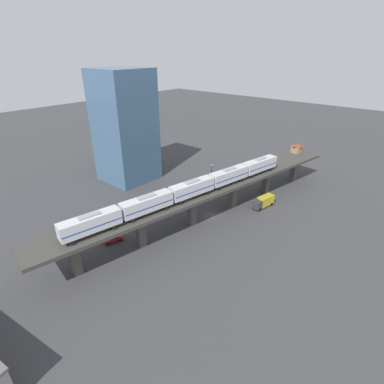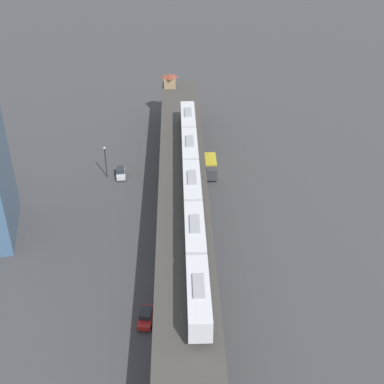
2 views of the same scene
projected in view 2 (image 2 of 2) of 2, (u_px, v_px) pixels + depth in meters
ground_plane at (183, 216)px, 98.24m from camera, size 400.00×400.00×0.00m
elevated_viaduct at (183, 182)px, 94.48m from camera, size 23.86×92.09×8.54m
subway_train at (192, 187)px, 85.92m from camera, size 13.32×61.97×4.45m
signal_hut at (170, 80)px, 128.17m from camera, size 3.72×3.72×3.40m
street_car_red at (146, 316)px, 75.70m from camera, size 2.96×4.73×1.89m
street_car_silver at (121, 173)px, 109.68m from camera, size 2.12×4.48×1.89m
delivery_truck at (211, 166)px, 110.20m from camera, size 3.44×7.48×3.20m
street_lamp at (105, 159)px, 107.83m from camera, size 0.44×0.44×6.94m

